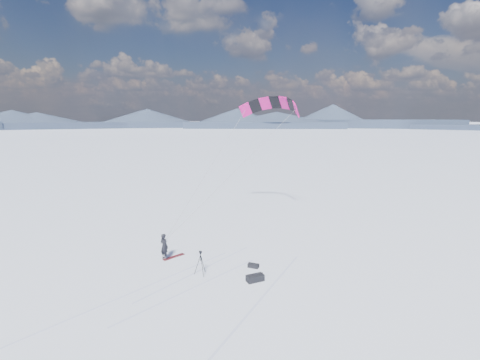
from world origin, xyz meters
TOP-DOWN VIEW (x-y plane):
  - ground at (0.00, 0.00)m, footprint 1800.00×1800.00m
  - horizon_hills at (-0.00, 0.00)m, footprint 704.00×704.00m
  - snow_tracks at (-1.98, 0.09)m, footprint 13.93×9.84m
  - snowkiter at (-2.07, 3.46)m, footprint 0.60×0.72m
  - snowboard at (-1.47, 3.42)m, footprint 1.57×0.61m
  - tripod at (-1.06, 0.18)m, footprint 0.72×0.64m
  - gear_bag_a at (1.13, -2.20)m, footprint 1.02×0.57m
  - gear_bag_b at (2.05, -0.67)m, footprint 0.65×0.72m
  - power_kite at (9.94, 8.13)m, footprint 13.47×7.41m

SIDE VIEW (x-z plane):
  - ground at x=0.00m, z-range 0.00..0.00m
  - snowkiter at x=-2.07m, z-range -0.85..0.85m
  - snow_tracks at x=-1.98m, z-range 0.00..0.01m
  - snowboard at x=-1.47m, z-range 0.00..0.04m
  - gear_bag_b at x=2.05m, z-range -0.02..0.28m
  - gear_bag_a at x=1.13m, z-range -0.03..0.41m
  - tripod at x=-1.06m, z-range 0.21..1.63m
  - horizon_hills at x=0.00m, z-range -0.73..8.56m
  - power_kite at x=9.94m, z-range 5.09..14.87m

